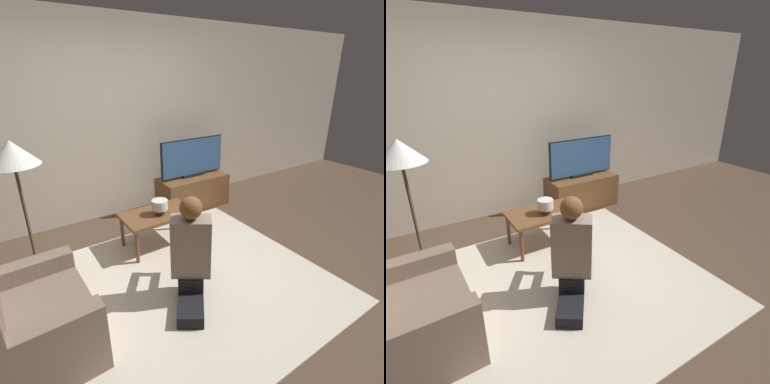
# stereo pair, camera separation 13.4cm
# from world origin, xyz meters

# --- Properties ---
(ground_plane) EXTENTS (10.00, 10.00, 0.00)m
(ground_plane) POSITION_xyz_m (0.00, 0.00, 0.00)
(ground_plane) COLOR brown
(wall_back) EXTENTS (10.00, 0.06, 2.60)m
(wall_back) POSITION_xyz_m (0.00, 1.93, 1.30)
(wall_back) COLOR beige
(wall_back) RESTS_ON ground_plane
(rug) EXTENTS (2.49, 2.36, 0.02)m
(rug) POSITION_xyz_m (0.00, 0.00, 0.01)
(rug) COLOR beige
(rug) RESTS_ON ground_plane
(tv_stand) EXTENTS (1.03, 0.49, 0.48)m
(tv_stand) POSITION_xyz_m (1.02, 1.48, 0.24)
(tv_stand) COLOR brown
(tv_stand) RESTS_ON ground_plane
(tv) EXTENTS (1.03, 0.08, 0.56)m
(tv) POSITION_xyz_m (1.02, 1.48, 0.76)
(tv) COLOR black
(tv) RESTS_ON tv_stand
(coffee_table) EXTENTS (0.80, 0.49, 0.42)m
(coffee_table) POSITION_xyz_m (0.06, 0.78, 0.37)
(coffee_table) COLOR brown
(coffee_table) RESTS_ON ground_plane
(floor_lamp) EXTENTS (0.45, 0.45, 1.37)m
(floor_lamp) POSITION_xyz_m (-1.22, 1.01, 1.19)
(floor_lamp) COLOR #4C4233
(floor_lamp) RESTS_ON ground_plane
(armchair) EXTENTS (0.72, 0.90, 0.96)m
(armchair) POSITION_xyz_m (-1.37, -0.04, 0.31)
(armchair) COLOR #7A6656
(armchair) RESTS_ON ground_plane
(person_kneeling) EXTENTS (0.66, 0.80, 0.99)m
(person_kneeling) POSITION_xyz_m (-0.12, -0.18, 0.49)
(person_kneeling) COLOR black
(person_kneeling) RESTS_ON rug
(table_lamp) EXTENTS (0.18, 0.18, 0.17)m
(table_lamp) POSITION_xyz_m (0.07, 0.74, 0.53)
(table_lamp) COLOR #4C3823
(table_lamp) RESTS_ON coffee_table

